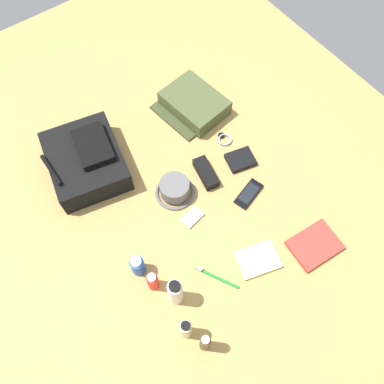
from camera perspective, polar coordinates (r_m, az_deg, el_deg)
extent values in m
cube|color=tan|center=(1.59, 0.00, -0.85)|extent=(2.64, 2.02, 0.02)
cube|color=black|center=(1.65, -14.93, 4.27)|extent=(0.39, 0.35, 0.11)
cube|color=black|center=(1.60, -14.01, 6.46)|extent=(0.21, 0.16, 0.03)
cylinder|color=black|center=(1.59, -19.55, 3.00)|extent=(0.15, 0.02, 0.02)
cube|color=#47512D|center=(1.79, 0.36, 12.58)|extent=(0.29, 0.23, 0.08)
cube|color=#394124|center=(1.78, -2.52, 10.32)|extent=(0.26, 0.10, 0.01)
cylinder|color=#606060|center=(1.55, -2.50, 0.55)|extent=(0.12, 0.12, 0.07)
torus|color=#606060|center=(1.59, -2.45, -0.04)|extent=(0.16, 0.16, 0.01)
cylinder|color=#473319|center=(1.35, 1.85, -20.77)|extent=(0.03, 0.03, 0.15)
cylinder|color=silver|center=(1.27, 1.96, -20.39)|extent=(0.02, 0.02, 0.01)
cylinder|color=beige|center=(1.36, -0.90, -19.07)|extent=(0.04, 0.04, 0.14)
cylinder|color=black|center=(1.28, -0.95, -18.60)|extent=(0.03, 0.03, 0.01)
cylinder|color=white|center=(1.38, -2.38, -14.17)|extent=(0.05, 0.05, 0.16)
cylinder|color=black|center=(1.29, -2.53, -13.34)|extent=(0.04, 0.04, 0.01)
cylinder|color=red|center=(1.42, -5.62, -12.65)|extent=(0.04, 0.04, 0.10)
cylinder|color=silver|center=(1.37, -5.82, -12.09)|extent=(0.03, 0.03, 0.01)
cylinder|color=blue|center=(1.44, -7.75, -10.46)|extent=(0.05, 0.05, 0.09)
cylinder|color=silver|center=(1.39, -8.02, -9.83)|extent=(0.04, 0.04, 0.01)
cube|color=red|center=(1.56, 17.14, -7.28)|extent=(0.15, 0.19, 0.02)
cube|color=white|center=(1.56, 17.11, -7.31)|extent=(0.14, 0.18, 0.01)
cube|color=black|center=(1.60, 8.12, -0.26)|extent=(0.09, 0.14, 0.01)
cube|color=black|center=(1.59, 8.15, -0.15)|extent=(0.07, 0.10, 0.00)
cube|color=#B7B7BC|center=(1.54, 0.04, -3.63)|extent=(0.07, 0.09, 0.01)
cylinder|color=silver|center=(1.54, 0.48, -3.26)|extent=(0.03, 0.03, 0.00)
torus|color=#99999E|center=(1.72, 4.75, 7.48)|extent=(0.06, 0.06, 0.01)
cylinder|color=black|center=(1.73, 4.21, 8.06)|extent=(0.03, 0.03, 0.01)
cylinder|color=#198C33|center=(1.47, 3.59, -12.13)|extent=(0.15, 0.09, 0.01)
cube|color=white|center=(1.46, 1.08, -10.92)|extent=(0.02, 0.02, 0.01)
cube|color=black|center=(1.66, 6.96, 4.61)|extent=(0.11, 0.13, 0.02)
cube|color=beige|center=(1.50, 9.41, -9.54)|extent=(0.15, 0.18, 0.02)
cube|color=black|center=(1.61, 2.00, 2.75)|extent=(0.15, 0.08, 0.04)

